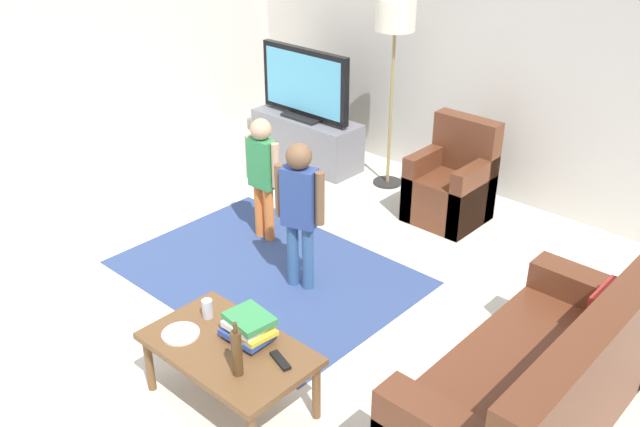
# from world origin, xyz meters

# --- Properties ---
(ground) EXTENTS (7.80, 7.80, 0.00)m
(ground) POSITION_xyz_m (0.00, 0.00, 0.00)
(ground) COLOR beige
(wall_back) EXTENTS (6.00, 0.12, 2.70)m
(wall_back) POSITION_xyz_m (0.00, 3.00, 1.35)
(wall_back) COLOR silver
(wall_back) RESTS_ON ground
(wall_left) EXTENTS (0.12, 6.00, 2.70)m
(wall_left) POSITION_xyz_m (-3.00, 0.00, 1.35)
(wall_left) COLOR silver
(wall_left) RESTS_ON ground
(area_rug) EXTENTS (2.20, 1.60, 0.01)m
(area_rug) POSITION_xyz_m (-0.47, 0.51, 0.00)
(area_rug) COLOR #33477A
(area_rug) RESTS_ON ground
(tv_stand) EXTENTS (1.20, 0.44, 0.50)m
(tv_stand) POSITION_xyz_m (-1.74, 2.30, 0.24)
(tv_stand) COLOR slate
(tv_stand) RESTS_ON ground
(tv) EXTENTS (1.10, 0.28, 0.71)m
(tv) POSITION_xyz_m (-1.74, 2.28, 0.85)
(tv) COLOR black
(tv) RESTS_ON tv_stand
(couch) EXTENTS (0.80, 1.80, 0.86)m
(couch) POSITION_xyz_m (1.85, 0.38, 0.29)
(couch) COLOR brown
(couch) RESTS_ON ground
(armchair) EXTENTS (0.60, 0.60, 0.90)m
(armchair) POSITION_xyz_m (0.06, 2.26, 0.30)
(armchair) COLOR brown
(armchair) RESTS_ON ground
(floor_lamp) EXTENTS (0.36, 0.36, 1.78)m
(floor_lamp) POSITION_xyz_m (-0.79, 2.45, 1.54)
(floor_lamp) COLOR #262626
(floor_lamp) RESTS_ON ground
(child_near_tv) EXTENTS (0.36, 0.17, 1.06)m
(child_near_tv) POSITION_xyz_m (-0.89, 0.89, 0.64)
(child_near_tv) COLOR orange
(child_near_tv) RESTS_ON ground
(child_center) EXTENTS (0.37, 0.20, 1.15)m
(child_center) POSITION_xyz_m (-0.16, 0.56, 0.69)
(child_center) COLOR #33598C
(child_center) RESTS_ON ground
(coffee_table) EXTENTS (1.00, 0.60, 0.42)m
(coffee_table) POSITION_xyz_m (0.41, -0.63, 0.37)
(coffee_table) COLOR brown
(coffee_table) RESTS_ON ground
(book_stack) EXTENTS (0.30, 0.24, 0.16)m
(book_stack) POSITION_xyz_m (0.46, -0.51, 0.50)
(book_stack) COLOR black
(book_stack) RESTS_ON coffee_table
(bottle) EXTENTS (0.06, 0.06, 0.33)m
(bottle) POSITION_xyz_m (0.63, -0.75, 0.56)
(bottle) COLOR #4C3319
(bottle) RESTS_ON coffee_table
(tv_remote) EXTENTS (0.18, 0.10, 0.02)m
(tv_remote) POSITION_xyz_m (0.73, -0.53, 0.43)
(tv_remote) COLOR black
(tv_remote) RESTS_ON coffee_table
(soda_can) EXTENTS (0.07, 0.07, 0.12)m
(soda_can) POSITION_xyz_m (0.11, -0.53, 0.48)
(soda_can) COLOR silver
(soda_can) RESTS_ON coffee_table
(plate) EXTENTS (0.22, 0.22, 0.02)m
(plate) POSITION_xyz_m (0.13, -0.75, 0.43)
(plate) COLOR white
(plate) RESTS_ON coffee_table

